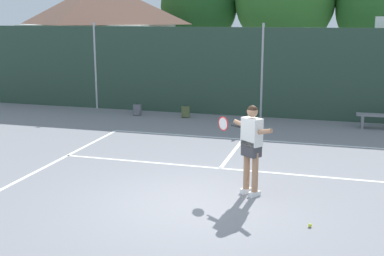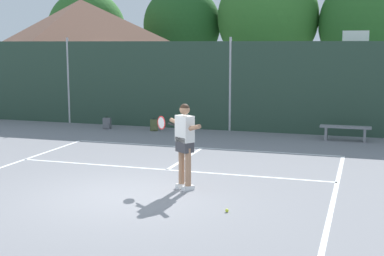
% 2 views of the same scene
% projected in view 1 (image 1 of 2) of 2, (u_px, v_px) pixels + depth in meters
% --- Properties ---
extents(ground_plane, '(120.00, 120.00, 0.00)m').
position_uv_depth(ground_plane, '(192.00, 205.00, 9.68)').
color(ground_plane, gray).
extents(court_markings, '(8.30, 11.10, 0.01)m').
position_uv_depth(court_markings, '(200.00, 194.00, 10.28)').
color(court_markings, white).
rests_on(court_markings, ground).
extents(chainlink_fence, '(26.09, 0.09, 3.33)m').
position_uv_depth(chainlink_fence, '(262.00, 73.00, 17.76)').
color(chainlink_fence, '#284233').
rests_on(chainlink_fence, ground).
extents(clubhouse_building, '(6.37, 5.85, 5.15)m').
position_uv_depth(clubhouse_building, '(103.00, 35.00, 24.07)').
color(clubhouse_building, silver).
rests_on(clubhouse_building, ground).
extents(treeline_backdrop, '(25.44, 4.47, 6.84)m').
position_uv_depth(treeline_backdrop, '(283.00, 7.00, 25.07)').
color(treeline_backdrop, brown).
rests_on(treeline_backdrop, ground).
extents(tennis_player, '(1.25, 0.81, 1.85)m').
position_uv_depth(tennis_player, '(251.00, 142.00, 10.01)').
color(tennis_player, silver).
rests_on(tennis_player, ground).
extents(tennis_ball, '(0.07, 0.07, 0.07)m').
position_uv_depth(tennis_ball, '(310.00, 225.00, 8.66)').
color(tennis_ball, '#CCE033').
rests_on(tennis_ball, ground).
extents(backpack_grey, '(0.31, 0.28, 0.46)m').
position_uv_depth(backpack_grey, '(137.00, 110.00, 18.35)').
color(backpack_grey, slate).
rests_on(backpack_grey, ground).
extents(backpack_olive, '(0.33, 0.32, 0.46)m').
position_uv_depth(backpack_olive, '(185.00, 112.00, 17.95)').
color(backpack_olive, '#566038').
rests_on(backpack_olive, ground).
extents(courtside_bench, '(1.60, 0.36, 0.48)m').
position_uv_depth(courtside_bench, '(382.00, 118.00, 16.07)').
color(courtside_bench, gray).
rests_on(courtside_bench, ground).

